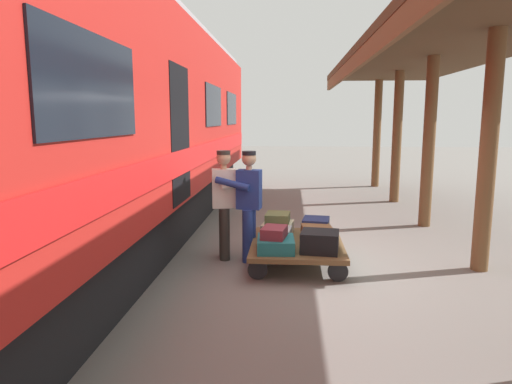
# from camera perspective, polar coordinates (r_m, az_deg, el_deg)

# --- Properties ---
(ground_plane) EXTENTS (60.00, 60.00, 0.00)m
(ground_plane) POSITION_cam_1_polar(r_m,az_deg,el_deg) (7.02, 9.03, -9.11)
(ground_plane) COLOR slate
(platform_canopy) EXTENTS (3.20, 17.55, 3.56)m
(platform_canopy) POSITION_cam_1_polar(r_m,az_deg,el_deg) (7.26, 27.40, 16.53)
(platform_canopy) COLOR brown
(platform_canopy) RESTS_ON ground_plane
(train_car) EXTENTS (3.03, 16.89, 4.00)m
(train_car) POSITION_cam_1_polar(r_m,az_deg,el_deg) (7.34, -20.95, 7.56)
(train_car) COLOR #B21E19
(train_car) RESTS_ON ground_plane
(luggage_cart) EXTENTS (1.37, 1.79, 0.35)m
(luggage_cart) POSITION_cam_1_polar(r_m,az_deg,el_deg) (6.99, 5.13, -6.59)
(luggage_cart) COLOR brown
(luggage_cart) RESTS_ON ground_plane
(suitcase_black_hardshell) EXTENTS (0.57, 0.54, 0.29)m
(suitcase_black_hardshell) POSITION_cam_1_polar(r_m,az_deg,el_deg) (6.47, 7.95, -6.14)
(suitcase_black_hardshell) COLOR black
(suitcase_black_hardshell) RESTS_ON luggage_cart
(suitcase_navy_fabric) EXTENTS (0.47, 0.52, 0.26)m
(suitcase_navy_fabric) POSITION_cam_1_polar(r_m,az_deg,el_deg) (7.43, 7.47, -4.24)
(suitcase_navy_fabric) COLOR navy
(suitcase_navy_fabric) RESTS_ON luggage_cart
(suitcase_brown_leather) EXTENTS (0.50, 0.64, 0.23)m
(suitcase_brown_leather) POSITION_cam_1_polar(r_m,az_deg,el_deg) (6.96, 7.69, -5.31)
(suitcase_brown_leather) COLOR brown
(suitcase_brown_leather) RESTS_ON luggage_cart
(suitcase_teal_softside) EXTENTS (0.54, 0.62, 0.19)m
(suitcase_teal_softside) POSITION_cam_1_polar(r_m,az_deg,el_deg) (6.47, 2.48, -6.52)
(suitcase_teal_softside) COLOR #1E666B
(suitcase_teal_softside) RESTS_ON luggage_cart
(suitcase_gray_aluminum) EXTENTS (0.46, 0.50, 0.20)m
(suitcase_gray_aluminum) POSITION_cam_1_polar(r_m,az_deg,el_deg) (6.95, 2.61, -5.37)
(suitcase_gray_aluminum) COLOR #9EA0A5
(suitcase_gray_aluminum) RESTS_ON luggage_cart
(suitcase_cream_canvas) EXTENTS (0.53, 0.63, 0.18)m
(suitcase_cream_canvas) POSITION_cam_1_polar(r_m,az_deg,el_deg) (7.43, 2.72, -4.51)
(suitcase_cream_canvas) COLOR beige
(suitcase_cream_canvas) RESTS_ON luggage_cart
(suitcase_burgundy_valise) EXTENTS (0.38, 0.48, 0.15)m
(suitcase_burgundy_valise) POSITION_cam_1_polar(r_m,az_deg,el_deg) (6.44, 2.28, -5.05)
(suitcase_burgundy_valise) COLOR maroon
(suitcase_burgundy_valise) RESTS_ON suitcase_teal_softside
(suitcase_olive_duffel) EXTENTS (0.41, 0.49, 0.16)m
(suitcase_olive_duffel) POSITION_cam_1_polar(r_m,az_deg,el_deg) (7.41, 2.72, -3.23)
(suitcase_olive_duffel) COLOR brown
(suitcase_olive_duffel) RESTS_ON suitcase_cream_canvas
(porter_in_overalls) EXTENTS (0.71, 0.50, 1.70)m
(porter_in_overalls) POSITION_cam_1_polar(r_m,az_deg,el_deg) (7.01, -1.02, -1.24)
(porter_in_overalls) COLOR navy
(porter_in_overalls) RESTS_ON ground_plane
(porter_by_door) EXTENTS (0.71, 0.51, 1.70)m
(porter_by_door) POSITION_cam_1_polar(r_m,az_deg,el_deg) (7.13, -3.85, -1.08)
(porter_by_door) COLOR #332D28
(porter_by_door) RESTS_ON ground_plane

